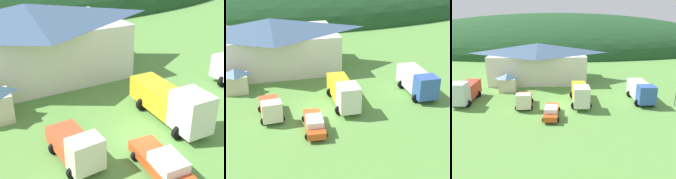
# 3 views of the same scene
# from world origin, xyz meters

# --- Properties ---
(ground_plane) EXTENTS (200.00, 200.00, 0.00)m
(ground_plane) POSITION_xyz_m (0.00, 0.00, 0.00)
(ground_plane) COLOR #5B9342
(forested_hill_backdrop) EXTENTS (135.40, 60.00, 26.41)m
(forested_hill_backdrop) POSITION_xyz_m (0.00, 62.74, 0.00)
(forested_hill_backdrop) COLOR #1E4723
(forested_hill_backdrop) RESTS_ON ground
(depot_building) EXTENTS (20.11, 11.55, 7.58)m
(depot_building) POSITION_xyz_m (-3.88, 15.33, 3.91)
(depot_building) COLOR white
(depot_building) RESTS_ON ground
(play_shed_cream) EXTENTS (3.19, 2.39, 3.20)m
(play_shed_cream) POSITION_xyz_m (-8.99, 7.76, 1.65)
(play_shed_cream) COLOR beige
(play_shed_cream) RESTS_ON ground
(light_truck_cream) EXTENTS (2.74, 4.90, 2.50)m
(light_truck_cream) POSITION_xyz_m (-5.13, -0.09, 1.19)
(light_truck_cream) COLOR beige
(light_truck_cream) RESTS_ON ground
(heavy_rig_striped) EXTENTS (3.16, 8.08, 3.43)m
(heavy_rig_striped) POSITION_xyz_m (3.29, 0.99, 1.72)
(heavy_rig_striped) COLOR silver
(heavy_rig_striped) RESTS_ON ground
(box_truck_blue) EXTENTS (3.34, 7.11, 3.24)m
(box_truck_blue) POSITION_xyz_m (12.98, 1.82, 1.75)
(box_truck_blue) COLOR #3356AD
(box_truck_blue) RESTS_ON ground
(service_pickup_orange) EXTENTS (2.49, 5.41, 1.66)m
(service_pickup_orange) POSITION_xyz_m (-1.06, -3.72, 0.83)
(service_pickup_orange) COLOR #D94D1D
(service_pickup_orange) RESTS_ON ground
(traffic_cone_near_pickup) EXTENTS (0.36, 0.36, 0.61)m
(traffic_cone_near_pickup) POSITION_xyz_m (4.95, 4.64, 0.00)
(traffic_cone_near_pickup) COLOR orange
(traffic_cone_near_pickup) RESTS_ON ground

